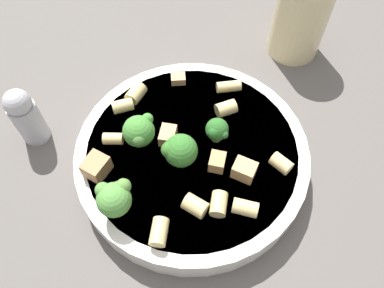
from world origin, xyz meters
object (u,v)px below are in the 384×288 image
object	(u,v)px
pasta_bowl	(192,155)
chicken_chunk_2	(178,79)
pepper_shaker	(26,116)
drinking_glass	(299,22)
broccoli_floret_0	(139,132)
broccoli_floret_3	(114,198)
rigatoni_7	(195,206)
rigatoni_8	(136,93)
rigatoni_3	(229,110)
rigatoni_6	(123,106)
broccoli_floret_2	(179,151)
chicken_chunk_4	(96,167)
rigatoni_1	(219,204)
rigatoni_2	(281,163)
broccoli_floret_1	(217,130)
rigatoni_4	(229,86)
chicken_chunk_1	(244,170)
rigatoni_5	(113,139)
rigatoni_9	(159,232)
rigatoni_0	(245,208)
chicken_chunk_3	(168,136)
chicken_chunk_0	(218,161)

from	to	relation	value
pasta_bowl	chicken_chunk_2	size ratio (longest dim) A/B	14.75
pepper_shaker	drinking_glass	bearing A→B (deg)	62.64
broccoli_floret_0	broccoli_floret_3	distance (m)	0.08
pasta_bowl	drinking_glass	xyz separation A→B (m)	(-0.01, 0.24, 0.03)
rigatoni_7	pepper_shaker	distance (m)	0.22
drinking_glass	rigatoni_8	bearing A→B (deg)	-111.94
chicken_chunk_2	rigatoni_3	bearing A→B (deg)	-2.52
rigatoni_6	chicken_chunk_2	world-z (taller)	rigatoni_6
pasta_bowl	pepper_shaker	xyz separation A→B (m)	(-0.17, -0.09, 0.02)
rigatoni_6	drinking_glass	size ratio (longest dim) A/B	0.22
broccoli_floret_2	chicken_chunk_4	world-z (taller)	broccoli_floret_2
rigatoni_1	rigatoni_7	bearing A→B (deg)	-136.13
broccoli_floret_2	rigatoni_2	world-z (taller)	broccoli_floret_2
broccoli_floret_1	rigatoni_4	xyz separation A→B (m)	(-0.03, 0.07, -0.01)
rigatoni_6	broccoli_floret_3	bearing A→B (deg)	-48.35
rigatoni_3	chicken_chunk_1	distance (m)	0.08
rigatoni_3	rigatoni_5	bearing A→B (deg)	-125.50
rigatoni_2	rigatoni_9	size ratio (longest dim) A/B	0.85
broccoli_floret_1	rigatoni_6	size ratio (longest dim) A/B	1.26
rigatoni_2	rigatoni_7	xyz separation A→B (m)	(-0.04, -0.09, 0.00)
chicken_chunk_2	rigatoni_0	bearing A→B (deg)	-29.66
chicken_chunk_3	pepper_shaker	world-z (taller)	pepper_shaker
rigatoni_2	rigatoni_8	xyz separation A→B (m)	(-0.18, -0.03, 0.00)
pepper_shaker	chicken_chunk_4	bearing A→B (deg)	1.38
broccoli_floret_0	rigatoni_5	world-z (taller)	broccoli_floret_0
rigatoni_6	chicken_chunk_1	bearing A→B (deg)	5.97
chicken_chunk_3	drinking_glass	xyz separation A→B (m)	(0.02, 0.24, 0.00)
rigatoni_6	chicken_chunk_0	bearing A→B (deg)	3.95
broccoli_floret_1	broccoli_floret_3	size ratio (longest dim) A/B	0.70
rigatoni_9	chicken_chunk_1	xyz separation A→B (m)	(0.03, 0.10, 0.00)
broccoli_floret_0	chicken_chunk_1	bearing A→B (deg)	18.95
chicken_chunk_1	broccoli_floret_2	bearing A→B (deg)	-155.58
broccoli_floret_3	rigatoni_4	world-z (taller)	broccoli_floret_3
broccoli_floret_0	chicken_chunk_0	size ratio (longest dim) A/B	2.08
pasta_bowl	broccoli_floret_2	world-z (taller)	broccoli_floret_2
pasta_bowl	rigatoni_1	world-z (taller)	rigatoni_1
rigatoni_6	rigatoni_9	size ratio (longest dim) A/B	0.92
rigatoni_2	broccoli_floret_2	bearing A→B (deg)	-145.93
rigatoni_6	broccoli_floret_1	bearing A→B (deg)	17.38
rigatoni_6	rigatoni_9	world-z (taller)	same
broccoli_floret_2	rigatoni_5	size ratio (longest dim) A/B	1.79
rigatoni_8	chicken_chunk_0	size ratio (longest dim) A/B	1.20
broccoli_floret_2	rigatoni_1	world-z (taller)	broccoli_floret_2
rigatoni_9	chicken_chunk_2	world-z (taller)	rigatoni_9
rigatoni_0	chicken_chunk_2	bearing A→B (deg)	150.34
broccoli_floret_0	pasta_bowl	bearing A→B (deg)	30.80
chicken_chunk_2	broccoli_floret_1	bearing A→B (deg)	-24.60
broccoli_floret_2	chicken_chunk_0	distance (m)	0.04
rigatoni_7	chicken_chunk_3	world-z (taller)	rigatoni_7
pasta_bowl	rigatoni_7	world-z (taller)	rigatoni_7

